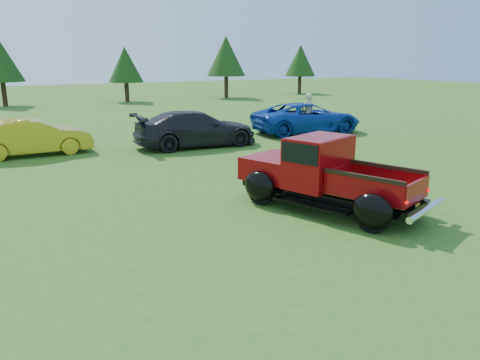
{
  "coord_description": "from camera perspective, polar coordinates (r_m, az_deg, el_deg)",
  "views": [
    {
      "loc": [
        -5.39,
        -8.36,
        3.49
      ],
      "look_at": [
        -0.46,
        0.2,
        0.91
      ],
      "focal_mm": 35.0,
      "sensor_mm": 36.0,
      "label": 1
    }
  ],
  "objects": [
    {
      "name": "show_car_blue",
      "position": [
        22.7,
        8.12,
        7.49
      ],
      "size": [
        5.47,
        3.05,
        1.45
      ],
      "primitive_type": "imported",
      "rotation": [
        0.0,
        0.0,
        1.44
      ],
      "color": "#0E379C",
      "rests_on": "ground"
    },
    {
      "name": "ground",
      "position": [
        10.55,
        2.7,
        -4.7
      ],
      "size": [
        120.0,
        120.0,
        0.0
      ],
      "primitive_type": "plane",
      "color": "#2C5E1A",
      "rests_on": "ground"
    },
    {
      "name": "tree_far_east",
      "position": [
        48.73,
        7.36,
        14.23
      ],
      "size": [
        3.07,
        3.07,
        4.8
      ],
      "color": "#332114",
      "rests_on": "ground"
    },
    {
      "name": "tree_east",
      "position": [
        43.01,
        -1.71,
        14.85
      ],
      "size": [
        3.46,
        3.46,
        5.4
      ],
      "color": "#332114",
      "rests_on": "ground"
    },
    {
      "name": "show_car_yellow",
      "position": [
        18.88,
        -23.95,
        4.81
      ],
      "size": [
        4.11,
        1.44,
        1.35
      ],
      "primitive_type": "imported",
      "rotation": [
        0.0,
        0.0,
        1.57
      ],
      "color": "gold",
      "rests_on": "ground"
    },
    {
      "name": "show_car_grey",
      "position": [
        19.12,
        -5.41,
        6.25
      ],
      "size": [
        5.13,
        2.43,
        1.45
      ],
      "primitive_type": "imported",
      "rotation": [
        0.0,
        0.0,
        1.49
      ],
      "color": "black",
      "rests_on": "ground"
    },
    {
      "name": "tree_mid_left",
      "position": [
        39.44,
        -27.23,
        12.91
      ],
      "size": [
        3.2,
        3.2,
        5.0
      ],
      "color": "#332114",
      "rests_on": "ground"
    },
    {
      "name": "tree_mid_right",
      "position": [
        40.02,
        -13.81,
        13.48
      ],
      "size": [
        2.82,
        2.82,
        4.4
      ],
      "color": "#332114",
      "rests_on": "ground"
    },
    {
      "name": "spectator",
      "position": [
        22.41,
        8.24,
        8.0
      ],
      "size": [
        0.72,
        0.49,
        1.92
      ],
      "primitive_type": "imported",
      "rotation": [
        0.0,
        0.0,
        3.1
      ],
      "color": "#B8B3A0",
      "rests_on": "ground"
    },
    {
      "name": "pickup_truck",
      "position": [
        11.36,
        9.47,
        0.79
      ],
      "size": [
        3.32,
        4.89,
        1.7
      ],
      "rotation": [
        0.0,
        0.0,
        0.33
      ],
      "color": "black",
      "rests_on": "ground"
    }
  ]
}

